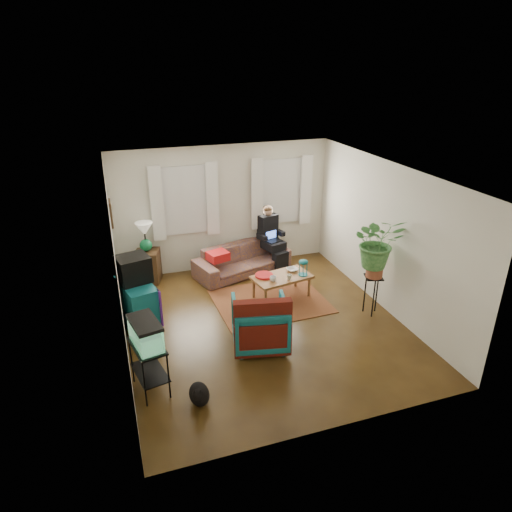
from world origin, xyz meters
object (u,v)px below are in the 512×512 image
object	(u,v)px
sofa	(242,255)
coffee_table	(281,287)
side_table	(148,266)
dresser	(138,305)
aquarium_stand	(150,368)
plant_stand	(372,295)
armchair	(260,321)

from	to	relation	value
sofa	coffee_table	distance (m)	1.34
sofa	side_table	world-z (taller)	sofa
dresser	sofa	bearing A→B (deg)	18.46
side_table	dresser	world-z (taller)	dresser
dresser	aquarium_stand	world-z (taller)	dresser
dresser	plant_stand	bearing A→B (deg)	-26.75
sofa	aquarium_stand	bearing A→B (deg)	-142.28
dresser	aquarium_stand	distance (m)	1.68
sofa	plant_stand	world-z (taller)	sofa
sofa	armchair	bearing A→B (deg)	-117.49
coffee_table	plant_stand	bearing A→B (deg)	-49.01
side_table	sofa	bearing A→B (deg)	-6.76
dresser	coffee_table	size ratio (longest dim) A/B	0.84
plant_stand	aquarium_stand	bearing A→B (deg)	-168.19
dresser	plant_stand	distance (m)	4.00
dresser	armchair	bearing A→B (deg)	-47.70
armchair	sofa	bearing A→B (deg)	-88.91
aquarium_stand	coffee_table	bearing A→B (deg)	23.16
sofa	dresser	size ratio (longest dim) A/B	2.23
plant_stand	dresser	bearing A→B (deg)	167.56
side_table	armchair	size ratio (longest dim) A/B	0.77
side_table	armchair	xyz separation A→B (m)	(1.40, -2.81, 0.10)
dresser	side_table	bearing A→B (deg)	64.17
aquarium_stand	coffee_table	distance (m)	3.22
side_table	coffee_table	world-z (taller)	side_table
sofa	plant_stand	bearing A→B (deg)	-70.72
armchair	dresser	bearing A→B (deg)	-21.28
sofa	aquarium_stand	world-z (taller)	sofa
plant_stand	armchair	bearing A→B (deg)	-172.49
sofa	aquarium_stand	size ratio (longest dim) A/B	2.79
armchair	coffee_table	bearing A→B (deg)	-111.71
sofa	plant_stand	distance (m)	2.84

